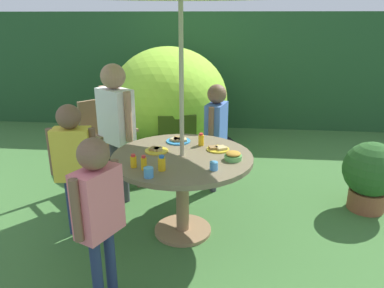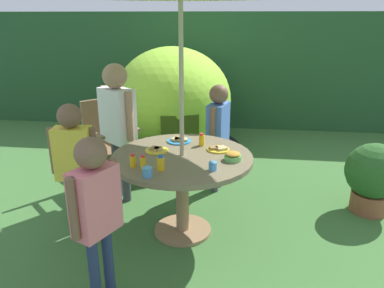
{
  "view_description": "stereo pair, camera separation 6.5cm",
  "coord_description": "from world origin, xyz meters",
  "views": [
    {
      "loc": [
        0.37,
        -2.81,
        1.8
      ],
      "look_at": [
        0.08,
        0.04,
        0.81
      ],
      "focal_mm": 34.56,
      "sensor_mm": 36.0,
      "label": 1
    },
    {
      "loc": [
        0.43,
        -2.8,
        1.8
      ],
      "look_at": [
        0.08,
        0.04,
        0.81
      ],
      "focal_mm": 34.56,
      "sensor_mm": 36.0,
      "label": 2
    }
  ],
  "objects": [
    {
      "name": "cup_near",
      "position": [
        0.27,
        -0.27,
        0.75
      ],
      "size": [
        0.06,
        0.06,
        0.06
      ],
      "primitive_type": "cylinder",
      "color": "#4C99D8",
      "rests_on": "garden_table"
    },
    {
      "name": "wooden_chair",
      "position": [
        -0.95,
        0.88,
        0.54
      ],
      "size": [
        0.64,
        0.64,
        0.96
      ],
      "rotation": [
        0.0,
        0.0,
        0.82
      ],
      "color": "brown",
      "rests_on": "ground_plane"
    },
    {
      "name": "juice_bottle_near_right",
      "position": [
        -0.11,
        -0.32,
        0.77
      ],
      "size": [
        0.06,
        0.06,
        0.12
      ],
      "color": "yellow",
      "rests_on": "garden_table"
    },
    {
      "name": "child_in_white_shirt",
      "position": [
        -0.72,
        0.55,
        0.89
      ],
      "size": [
        0.41,
        0.38,
        1.39
      ],
      "rotation": [
        0.0,
        0.0,
        -0.66
      ],
      "color": "#3F3F47",
      "rests_on": "ground_plane"
    },
    {
      "name": "juice_bottle_center_front",
      "position": [
        0.14,
        0.26,
        0.77
      ],
      "size": [
        0.05,
        0.05,
        0.11
      ],
      "color": "yellow",
      "rests_on": "garden_table"
    },
    {
      "name": "snack_bowl",
      "position": [
        0.42,
        -0.06,
        0.75
      ],
      "size": [
        0.14,
        0.14,
        0.07
      ],
      "color": "#66B259",
      "rests_on": "garden_table"
    },
    {
      "name": "potted_plant",
      "position": [
        1.74,
        0.58,
        0.38
      ],
      "size": [
        0.53,
        0.53,
        0.69
      ],
      "color": "brown",
      "rests_on": "ground_plane"
    },
    {
      "name": "child_in_pink_shirt",
      "position": [
        -0.41,
        -0.87,
        0.73
      ],
      "size": [
        0.27,
        0.36,
        1.14
      ],
      "rotation": [
        0.0,
        0.0,
        1.13
      ],
      "color": "navy",
      "rests_on": "ground_plane"
    },
    {
      "name": "garden_table",
      "position": [
        0.0,
        0.0,
        0.58
      ],
      "size": [
        1.16,
        1.16,
        0.72
      ],
      "color": "#93704C",
      "rests_on": "ground_plane"
    },
    {
      "name": "child_in_yellow_shirt",
      "position": [
        -0.88,
        -0.11,
        0.73
      ],
      "size": [
        0.39,
        0.2,
        1.15
      ],
      "rotation": [
        0.0,
        0.0,
        0.12
      ],
      "color": "navy",
      "rests_on": "ground_plane"
    },
    {
      "name": "plate_back_edge",
      "position": [
        -0.08,
        0.34,
        0.73
      ],
      "size": [
        0.22,
        0.22,
        0.03
      ],
      "color": "#338CD8",
      "rests_on": "garden_table"
    },
    {
      "name": "plate_front_edge",
      "position": [
        -0.23,
        0.07,
        0.73
      ],
      "size": [
        0.2,
        0.2,
        0.03
      ],
      "color": "yellow",
      "rests_on": "garden_table"
    },
    {
      "name": "child_in_blue_shirt",
      "position": [
        0.24,
        0.89,
        0.74
      ],
      "size": [
        0.24,
        0.38,
        1.15
      ],
      "rotation": [
        0.0,
        0.0,
        -1.84
      ],
      "color": "#3F3F47",
      "rests_on": "ground_plane"
    },
    {
      "name": "ground_plane",
      "position": [
        0.0,
        0.0,
        -0.01
      ],
      "size": [
        10.0,
        10.0,
        0.02
      ],
      "primitive_type": "cube",
      "color": "#3D6B33"
    },
    {
      "name": "plate_far_right",
      "position": [
        0.29,
        0.16,
        0.73
      ],
      "size": [
        0.19,
        0.19,
        0.03
      ],
      "color": "yellow",
      "rests_on": "garden_table"
    },
    {
      "name": "cup_far",
      "position": [
        -0.18,
        -0.46,
        0.76
      ],
      "size": [
        0.07,
        0.07,
        0.07
      ],
      "primitive_type": "cylinder",
      "color": "#4C99D8",
      "rests_on": "garden_table"
    },
    {
      "name": "hedge_backdrop",
      "position": [
        0.0,
        3.59,
        0.93
      ],
      "size": [
        9.0,
        0.7,
        1.86
      ],
      "primitive_type": "cube",
      "color": "#234C28",
      "rests_on": "ground_plane"
    },
    {
      "name": "juice_bottle_far_left",
      "position": [
        -0.24,
        -0.32,
        0.77
      ],
      "size": [
        0.04,
        0.04,
        0.11
      ],
      "color": "yellow",
      "rests_on": "garden_table"
    },
    {
      "name": "dome_tent",
      "position": [
        -0.47,
        2.21,
        0.7
      ],
      "size": [
        2.4,
        2.4,
        1.41
      ],
      "rotation": [
        0.0,
        0.0,
        0.26
      ],
      "color": "#8CC633",
      "rests_on": "ground_plane"
    },
    {
      "name": "juice_bottle_near_left",
      "position": [
        -0.33,
        -0.29,
        0.77
      ],
      "size": [
        0.05,
        0.05,
        0.1
      ],
      "color": "yellow",
      "rests_on": "garden_table"
    }
  ]
}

